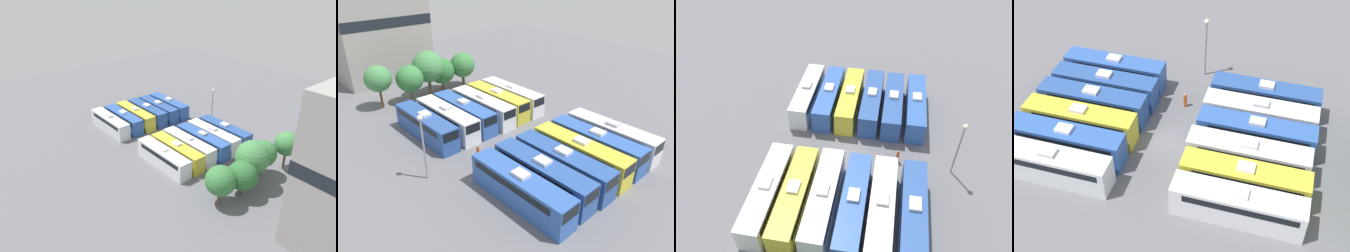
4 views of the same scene
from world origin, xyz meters
TOP-DOWN VIEW (x-y plane):
  - ground_plane at (0.00, 0.00)m, footprint 118.54×118.54m
  - bus_0 at (-7.89, -8.84)m, footprint 2.55×11.94m
  - bus_1 at (-4.70, -8.73)m, footprint 2.55×11.94m
  - bus_2 at (-1.65, -8.92)m, footprint 2.55×11.94m
  - bus_3 at (1.50, -8.94)m, footprint 2.55×11.94m
  - bus_4 at (4.60, -8.97)m, footprint 2.55×11.94m
  - bus_5 at (7.85, -9.02)m, footprint 2.55×11.94m
  - bus_6 at (-7.81, 8.98)m, footprint 2.55×11.94m
  - bus_7 at (-4.59, 8.90)m, footprint 2.55×11.94m
  - bus_8 at (-1.66, 8.97)m, footprint 2.55×11.94m
  - bus_9 at (1.59, 8.75)m, footprint 2.55×11.94m
  - bus_10 at (4.63, 8.99)m, footprint 2.55×11.94m
  - bus_11 at (7.68, 8.95)m, footprint 2.55×11.94m
  - worker_person at (-5.94, 0.28)m, footprint 0.36×0.36m
  - light_pole at (-12.46, 0.95)m, footprint 0.60×0.60m

SIDE VIEW (x-z plane):
  - ground_plane at x=0.00m, z-range 0.00..0.00m
  - worker_person at x=-5.94m, z-range -0.06..1.77m
  - bus_0 at x=-7.89m, z-range -0.01..3.71m
  - bus_1 at x=-4.70m, z-range -0.01..3.71m
  - bus_2 at x=-1.65m, z-range -0.01..3.71m
  - bus_3 at x=1.50m, z-range -0.01..3.71m
  - bus_4 at x=4.60m, z-range -0.01..3.71m
  - bus_5 at x=7.85m, z-range -0.01..3.71m
  - bus_6 at x=-7.81m, z-range -0.01..3.71m
  - bus_7 at x=-4.59m, z-range -0.01..3.71m
  - bus_8 at x=-1.66m, z-range -0.01..3.71m
  - bus_9 at x=1.59m, z-range -0.01..3.71m
  - bus_10 at x=4.63m, z-range -0.01..3.71m
  - bus_11 at x=7.68m, z-range -0.01..3.71m
  - light_pole at x=-12.46m, z-range 1.38..9.05m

